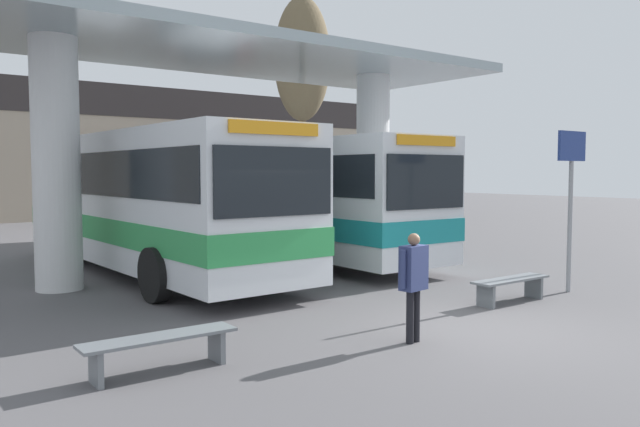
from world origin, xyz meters
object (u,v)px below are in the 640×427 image
(transit_bus_left_bay, at_px, (148,196))
(info_sign_platform, at_px, (571,179))
(parked_car_street, at_px, (210,199))
(waiting_bench_mid_platform, at_px, (511,284))
(pedestrian_waiting, at_px, (413,276))
(poplar_tree_behind_right, at_px, (302,61))
(transit_bus_center_bay, at_px, (278,193))
(waiting_bench_near_pillar, at_px, (160,345))

(transit_bus_left_bay, height_order, info_sign_platform, transit_bus_left_bay)
(info_sign_platform, xyz_separation_m, parked_car_street, (2.99, 22.17, -1.27))
(waiting_bench_mid_platform, xyz_separation_m, pedestrian_waiting, (-3.44, -0.87, 0.62))
(pedestrian_waiting, height_order, poplar_tree_behind_right, poplar_tree_behind_right)
(transit_bus_center_bay, relative_size, waiting_bench_mid_platform, 6.80)
(transit_bus_left_bay, xyz_separation_m, poplar_tree_behind_right, (9.97, 7.76, 5.38))
(waiting_bench_mid_platform, xyz_separation_m, parked_car_street, (4.83, 22.13, 0.70))
(transit_bus_left_bay, bearing_deg, info_sign_platform, 127.33)
(poplar_tree_behind_right, bearing_deg, waiting_bench_mid_platform, -110.93)
(transit_bus_left_bay, bearing_deg, waiting_bench_mid_platform, 117.84)
(waiting_bench_mid_platform, distance_m, pedestrian_waiting, 3.60)
(transit_bus_left_bay, xyz_separation_m, info_sign_platform, (6.01, -7.45, 0.45))
(waiting_bench_near_pillar, bearing_deg, waiting_bench_mid_platform, 0.00)
(info_sign_platform, distance_m, parked_car_street, 22.41)
(waiting_bench_mid_platform, relative_size, poplar_tree_behind_right, 0.18)
(parked_car_street, bearing_deg, waiting_bench_near_pillar, -114.33)
(waiting_bench_near_pillar, bearing_deg, transit_bus_left_bay, 69.76)
(poplar_tree_behind_right, height_order, parked_car_street, poplar_tree_behind_right)
(parked_car_street, bearing_deg, waiting_bench_mid_platform, -98.71)
(pedestrian_waiting, distance_m, poplar_tree_behind_right, 19.55)
(info_sign_platform, relative_size, pedestrian_waiting, 2.07)
(pedestrian_waiting, distance_m, parked_car_street, 24.44)
(waiting_bench_mid_platform, distance_m, parked_car_street, 22.66)
(transit_bus_left_bay, bearing_deg, pedestrian_waiting, 93.49)
(transit_bus_center_bay, xyz_separation_m, info_sign_platform, (1.63, -8.48, 0.50))
(info_sign_platform, height_order, poplar_tree_behind_right, poplar_tree_behind_right)
(transit_bus_left_bay, height_order, waiting_bench_mid_platform, transit_bus_left_bay)
(transit_bus_left_bay, xyz_separation_m, waiting_bench_mid_platform, (4.17, -7.41, -1.52))
(parked_car_street, bearing_deg, info_sign_platform, -94.08)
(waiting_bench_mid_platform, height_order, pedestrian_waiting, pedestrian_waiting)
(transit_bus_left_bay, relative_size, transit_bus_center_bay, 0.91)
(waiting_bench_mid_platform, bearing_deg, info_sign_platform, -1.46)
(waiting_bench_near_pillar, relative_size, parked_car_street, 0.43)
(poplar_tree_behind_right, xyz_separation_m, parked_car_street, (-0.97, 6.96, -6.20))
(waiting_bench_mid_platform, distance_m, info_sign_platform, 2.70)
(transit_bus_left_bay, xyz_separation_m, waiting_bench_near_pillar, (-2.73, -7.41, -1.52))
(parked_car_street, bearing_deg, transit_bus_center_bay, -105.04)
(waiting_bench_mid_platform, bearing_deg, parked_car_street, 77.68)
(poplar_tree_behind_right, bearing_deg, transit_bus_left_bay, -142.11)
(transit_bus_center_bay, distance_m, info_sign_platform, 8.65)
(waiting_bench_near_pillar, distance_m, info_sign_platform, 8.96)
(transit_bus_left_bay, xyz_separation_m, transit_bus_center_bay, (4.38, 1.02, -0.04))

